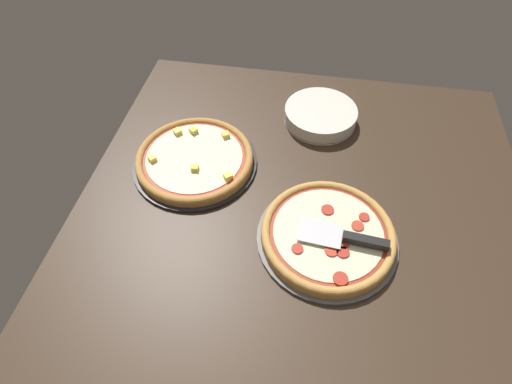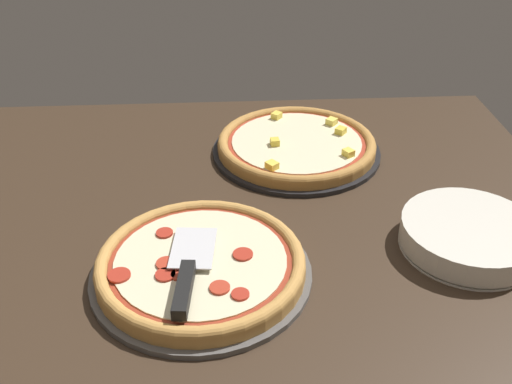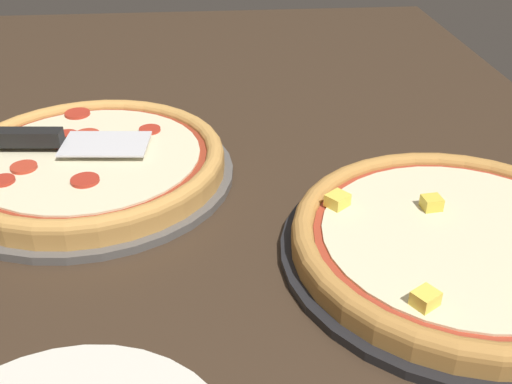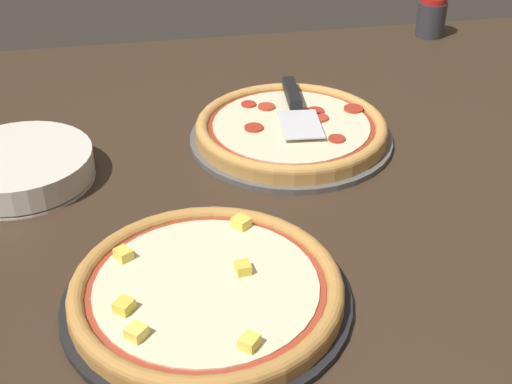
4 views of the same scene
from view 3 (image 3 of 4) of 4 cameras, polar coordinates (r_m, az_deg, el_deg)
name	(u,v)px [view 3 (image 3 of 4)]	position (r cm, az deg, el deg)	size (l,w,h in cm)	color
ground_plane	(153,170)	(83.65, -9.81, 2.05)	(153.23, 123.94, 3.60)	#38281C
pizza_pan_front	(92,175)	(79.51, -15.34, 1.59)	(36.20, 36.20, 1.00)	#565451
pizza_front	(90,160)	(78.54, -15.57, 2.93)	(34.02, 34.02, 3.15)	#C68E47
pizza_pan_back	(457,254)	(66.14, 18.63, -5.62)	(37.05, 37.05, 1.00)	black
pizza_back	(461,239)	(65.07, 18.92, -4.30)	(34.83, 34.83, 3.49)	#B77F3D
serving_spatula	(41,139)	(80.55, -19.78, 4.76)	(7.92, 22.32, 2.00)	silver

